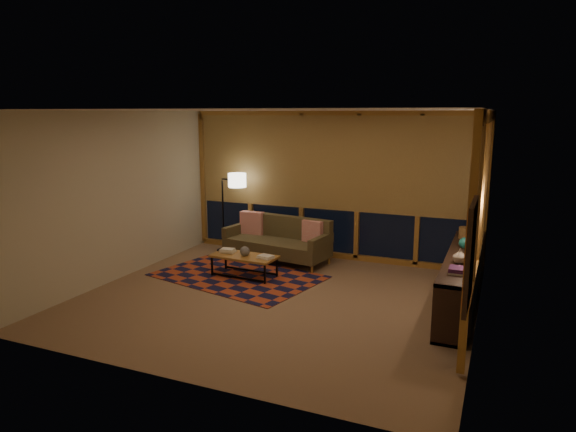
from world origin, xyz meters
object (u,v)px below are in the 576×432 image
at_px(coffee_table, 244,266).
at_px(bookshelf, 461,279).
at_px(sofa, 277,240).
at_px(floor_lamp, 223,212).

height_order(coffee_table, bookshelf, bookshelf).
height_order(sofa, coffee_table, sofa).
relative_size(coffee_table, floor_lamp, 0.70).
bearing_deg(floor_lamp, coffee_table, -40.44).
distance_m(coffee_table, bookshelf, 3.40).
distance_m(sofa, coffee_table, 1.08).
bearing_deg(bookshelf, sofa, 163.13).
height_order(floor_lamp, bookshelf, floor_lamp).
height_order(sofa, bookshelf, sofa).
xyz_separation_m(floor_lamp, bookshelf, (4.53, -1.24, -0.41)).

